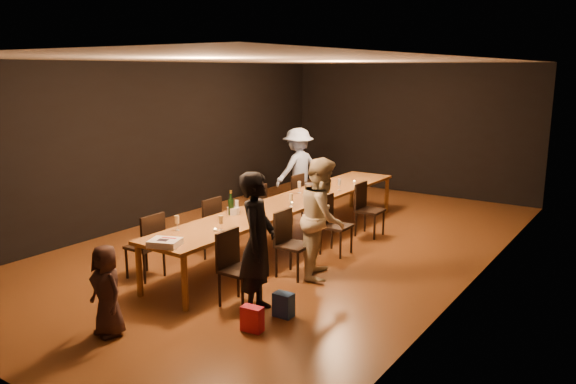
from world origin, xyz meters
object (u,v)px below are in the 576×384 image
Objects in this scene: chair_right_1 at (294,245)px; chair_left_3 at (289,198)px; chair_right_2 at (336,225)px; child at (107,290)px; plate_stack at (233,211)px; ice_bucket at (310,189)px; chair_right_0 at (240,269)px; woman_tan at (323,218)px; chair_left_0 at (145,245)px; chair_left_2 at (251,210)px; chair_left_1 at (203,226)px; birthday_cake at (165,243)px; woman_birthday at (258,243)px; champagne_bottle at (231,203)px; chair_right_3 at (370,210)px; man_blue at (298,169)px; table at (291,204)px.

chair_right_1 is 1.00× the size of chair_left_3.
child is at bearing -10.48° from chair_right_2.
ice_bucket is (0.27, 1.73, 0.05)m from plate_stack.
chair_right_0 is at bearing 73.23° from child.
woman_tan is 9.22× the size of plate_stack.
chair_left_2 is (0.00, 2.40, 0.00)m from chair_left_0.
chair_right_0 is 1.00× the size of chair_left_1.
child is at bearing -106.40° from birthday_cake.
chair_left_0 is 1.09m from birthday_cake.
champagne_bottle is at bearing 27.47° from woman_birthday.
champagne_bottle is at bearing -87.16° from chair_right_1.
plate_stack is 0.50× the size of champagne_bottle.
ice_bucket is at bearing -127.17° from chair_left_3.
birthday_cake is (-0.78, -1.68, 0.33)m from chair_right_1.
birthday_cake is (-0.78, -2.88, 0.33)m from chair_right_2.
child is (0.99, -2.62, 0.05)m from chair_left_1.
woman_birthday reaches higher than plate_stack.
chair_right_3 is at bearing 180.00° from chair_right_2.
woman_tan is (0.00, 1.50, -0.02)m from woman_birthday.
chair_left_1 is 1.00× the size of chair_left_2.
chair_right_1 is 0.55× the size of man_blue.
woman_birthday is 1.75m from child.
chair_right_3 is 3.67m from woman_birthday.
chair_left_3 is 5.10× the size of plate_stack.
chair_left_0 reaches higher than birthday_cake.
chair_right_1 is 2.08m from chair_left_2.
child is (-0.71, -3.82, 0.05)m from chair_right_2.
table is 0.55m from ice_bucket.
man_blue is 6.12m from child.
chair_left_1 is (-1.70, -2.40, 0.00)m from chair_right_3.
woman_birthday is at bearing 42.59° from man_blue.
ice_bucket is at bearing -164.48° from chair_right_0.
man_blue reaches higher than chair_right_3.
table is 3.55× the size of man_blue.
chair_right_1 is 2.53× the size of champagne_bottle.
child is at bearing -159.24° from chair_left_1.
ice_bucket is (-0.81, -0.67, 0.39)m from chair_right_3.
child is 2.78× the size of champagne_bottle.
woman_tan is at bearing 80.44° from child.
champagne_bottle is at bearing 78.81° from woman_tan.
chair_left_0 is at bearing -118.22° from champagne_bottle.
woman_tan is 4.57× the size of champagne_bottle.
chair_left_0 reaches higher than table.
chair_left_0 is at bearing -180.00° from chair_left_1.
plate_stack is at bearing 76.88° from woman_tan.
ice_bucket is at bearing -122.98° from chair_right_2.
man_blue is at bearing 5.15° from chair_left_0.
plate_stack is (0.62, 1.20, 0.34)m from chair_left_0.
man_blue reaches higher than chair_right_0.
champagne_bottle reaches higher than chair_left_0.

